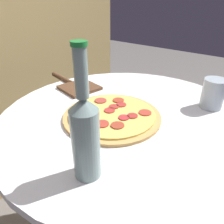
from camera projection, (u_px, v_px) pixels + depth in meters
The scene contains 6 objects.
table at pixel (126, 157), 0.81m from camera, with size 0.85×0.85×0.75m.
fence_panel at pixel (5, 62), 1.11m from camera, with size 1.69×0.04×1.59m.
pizza at pixel (112, 115), 0.71m from camera, with size 0.32×0.32×0.02m.
beer_bottle at pixel (85, 134), 0.44m from camera, with size 0.06×0.06×0.29m.
pizza_paddle at pixel (75, 85), 0.94m from camera, with size 0.16×0.30×0.02m.
drinking_glass at pixel (213, 94), 0.75m from camera, with size 0.08×0.08×0.10m.
Camera 1 is at (-0.53, -0.35, 1.11)m, focal length 35.00 mm.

